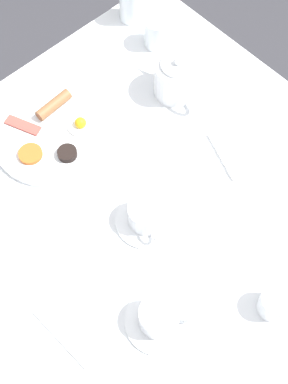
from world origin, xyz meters
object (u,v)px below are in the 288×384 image
Objects in this scene: fork_by_plate at (51,254)px; spoon_for_tea at (60,338)px; water_glass_tall at (131,3)px; breakfast_plate at (52,134)px; creamer_jug at (275,303)px; napkin_folded at (251,147)px; teapot_near at (176,78)px; teacup_with_saucer_left at (160,318)px; wine_glass_spare at (157,32)px; teacup_with_saucer_right at (147,215)px.

fork_by_plate is 0.81× the size of spoon_for_tea.
water_glass_tall is 0.74m from fork_by_plate.
breakfast_plate is 2.70× the size of water_glass_tall.
creamer_jug reaches higher than napkin_folded.
teapot_near is at bearing 93.17° from napkin_folded.
breakfast_plate is at bearing 133.00° from napkin_folded.
napkin_folded is at bearing 18.77° from teacup_with_saucer_left.
water_glass_tall is at bearing 51.48° from teacup_with_saucer_left.
water_glass_tall is 1.23× the size of creamer_jug.
napkin_folded is 1.25× the size of spoon_for_tea.
water_glass_tall is at bearing 82.50° from wine_glass_spare.
wine_glass_spare is at bearing 25.72° from fork_by_plate.
spoon_for_tea is (-0.71, -0.57, -0.05)m from water_glass_tall.
water_glass_tall is (0.09, 0.27, 0.00)m from teapot_near.
water_glass_tall is 1.29× the size of wine_glass_spare.
spoon_for_tea is at bearing -147.42° from wine_glass_spare.
teacup_with_saucer_right is 1.09× the size of fork_by_plate.
spoon_for_tea is at bearing -141.63° from water_glass_tall.
teacup_with_saucer_right is 0.33m from creamer_jug.
teapot_near is (0.32, -0.11, 0.04)m from breakfast_plate.
napkin_folded is 0.55m from fork_by_plate.
teacup_with_saucer_left is 1.00× the size of teacup_with_saucer_right.
breakfast_plate is 0.45m from water_glass_tall.
teacup_with_saucer_left is at bearing -103.72° from breakfast_plate.
creamer_jug reaches higher than spoon_for_tea.
teacup_with_saucer_right reaches higher than creamer_jug.
creamer_jug is (-0.33, -0.70, -0.01)m from wine_glass_spare.
teacup_with_saucer_left is 1.64× the size of creamer_jug.
teapot_near is 1.37× the size of teacup_with_saucer_right.
wine_glass_spare is at bearing -18.23° from teapot_near.
fork_by_plate is at bearing 113.40° from teapot_near.
fork_by_plate is at bearing -154.28° from wine_glass_spare.
teacup_with_saucer_right is 0.32m from spoon_for_tea.
teacup_with_saucer_right is (0.01, -0.33, 0.02)m from breakfast_plate.
teacup_with_saucer_left is 0.87m from water_glass_tall.
water_glass_tall is 0.81× the size of fork_by_plate.
teacup_with_saucer_left reaches higher than breakfast_plate.
teacup_with_saucer_left is at bearing -161.23° from napkin_folded.
teacup_with_saucer_left is 0.70× the size of napkin_folded.
teapot_near is at bearing 42.37° from teacup_with_saucer_left.
napkin_folded is (0.32, -0.03, -0.03)m from teacup_with_saucer_right.
water_glass_tall is 0.66× the size of spoon_for_tea.
creamer_jug is 0.53× the size of spoon_for_tea.
teacup_with_saucer_left is (-0.13, -0.52, 0.02)m from breakfast_plate.
breakfast_plate is 2.02× the size of teacup_with_saucer_right.
water_glass_tall is 0.91m from spoon_for_tea.
spoon_for_tea is at bearing -176.15° from napkin_folded.
creamer_jug is at bearing -80.04° from teacup_with_saucer_right.
teapot_near is 0.60m from creamer_jug.
napkin_folded reaches higher than fork_by_plate.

